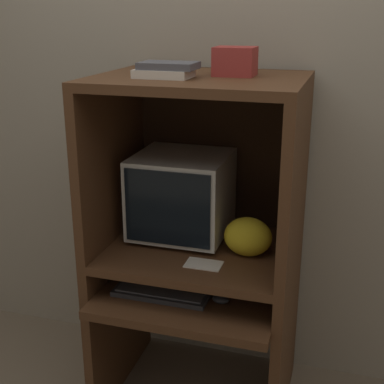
# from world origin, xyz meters

# --- Properties ---
(wall_back) EXTENTS (6.00, 0.06, 2.60)m
(wall_back) POSITION_xyz_m (0.00, 0.72, 1.30)
(wall_back) COLOR gray
(wall_back) RESTS_ON ground_plane
(desk_base) EXTENTS (0.81, 0.73, 0.61)m
(desk_base) POSITION_xyz_m (0.00, 0.28, 0.38)
(desk_base) COLOR #4C2D19
(desk_base) RESTS_ON ground_plane
(desk_monitor_shelf) EXTENTS (0.81, 0.66, 0.15)m
(desk_monitor_shelf) POSITION_xyz_m (0.00, 0.33, 0.73)
(desk_monitor_shelf) COLOR #4C2D19
(desk_monitor_shelf) RESTS_ON desk_base
(hutch_upper) EXTENTS (0.81, 0.66, 0.71)m
(hutch_upper) POSITION_xyz_m (0.00, 0.36, 1.21)
(hutch_upper) COLOR #4C2D19
(hutch_upper) RESTS_ON desk_monitor_shelf
(crt_monitor) EXTENTS (0.40, 0.39, 0.37)m
(crt_monitor) POSITION_xyz_m (-0.10, 0.41, 0.95)
(crt_monitor) COLOR beige
(crt_monitor) RESTS_ON desk_monitor_shelf
(keyboard) EXTENTS (0.39, 0.15, 0.03)m
(keyboard) POSITION_xyz_m (-0.10, 0.14, 0.62)
(keyboard) COLOR #2D2D30
(keyboard) RESTS_ON desk_base
(mouse) EXTENTS (0.07, 0.05, 0.03)m
(mouse) POSITION_xyz_m (0.14, 0.15, 0.63)
(mouse) COLOR #28282B
(mouse) RESTS_ON desk_base
(snack_bag) EXTENTS (0.20, 0.15, 0.16)m
(snack_bag) POSITION_xyz_m (0.21, 0.30, 0.84)
(snack_bag) COLOR gold
(snack_bag) RESTS_ON desk_monitor_shelf
(book_stack) EXTENTS (0.23, 0.15, 0.06)m
(book_stack) POSITION_xyz_m (-0.11, 0.24, 1.50)
(book_stack) COLOR beige
(book_stack) RESTS_ON hutch_upper
(paper_card) EXTENTS (0.14, 0.09, 0.00)m
(paper_card) POSITION_xyz_m (0.07, 0.16, 0.76)
(paper_card) COLOR beige
(paper_card) RESTS_ON desk_monitor_shelf
(storage_box) EXTENTS (0.15, 0.13, 0.11)m
(storage_box) POSITION_xyz_m (0.13, 0.37, 1.53)
(storage_box) COLOR maroon
(storage_box) RESTS_ON hutch_upper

